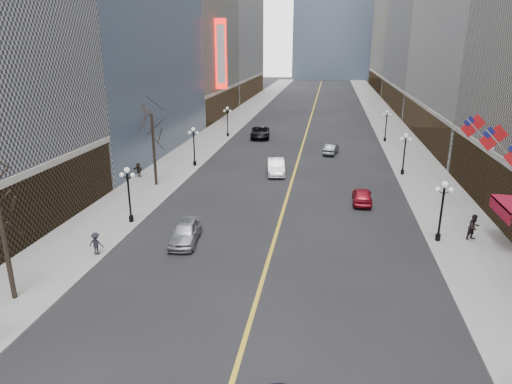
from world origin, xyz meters
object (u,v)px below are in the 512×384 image
(streetlamp_west_3, at_px, (228,119))
(streetlamp_east_2, at_px, (405,150))
(car_nb_mid, at_px, (276,167))
(car_sb_far, at_px, (331,149))
(streetlamp_east_3, at_px, (386,123))
(car_nb_far, at_px, (260,133))
(streetlamp_east_1, at_px, (442,205))
(streetlamp_west_2, at_px, (194,142))
(car_nb_near, at_px, (185,232))
(car_sb_mid, at_px, (362,196))
(streetlamp_west_1, at_px, (129,189))

(streetlamp_west_3, bearing_deg, streetlamp_east_2, -37.33)
(car_nb_mid, distance_m, car_sb_far, 12.28)
(streetlamp_east_2, bearing_deg, streetlamp_east_3, 90.00)
(car_nb_mid, height_order, car_nb_far, car_nb_far)
(streetlamp_east_1, xyz_separation_m, streetlamp_west_3, (-23.60, 36.00, 0.00))
(streetlamp_west_2, relative_size, car_sb_far, 1.09)
(car_nb_near, xyz_separation_m, car_sb_far, (10.36, 29.97, -0.12))
(streetlamp_east_2, bearing_deg, car_nb_near, -131.05)
(streetlamp_west_2, relative_size, streetlamp_west_3, 1.00)
(streetlamp_east_3, distance_m, streetlamp_west_3, 23.60)
(streetlamp_east_1, xyz_separation_m, car_nb_near, (-18.16, -2.86, -2.10))
(streetlamp_east_2, xyz_separation_m, car_sb_mid, (-4.94, -10.07, -2.18))
(streetlamp_east_2, distance_m, streetlamp_west_1, 29.68)
(streetlamp_east_1, bearing_deg, car_nb_far, 117.15)
(streetlamp_west_1, bearing_deg, streetlamp_west_3, 90.00)
(streetlamp_east_2, bearing_deg, car_sb_mid, -116.14)
(streetlamp_east_3, xyz_separation_m, streetlamp_west_2, (-23.60, -18.00, 0.00))
(streetlamp_west_3, xyz_separation_m, car_nb_mid, (9.80, -19.61, -2.06))
(streetlamp_west_1, bearing_deg, car_nb_mid, 59.13)
(streetlamp_west_2, xyz_separation_m, car_nb_near, (5.44, -20.86, -2.10))
(streetlamp_east_1, height_order, car_sb_mid, streetlamp_east_1)
(car_sb_far, bearing_deg, car_nb_near, 81.29)
(streetlamp_east_3, relative_size, streetlamp_west_2, 1.00)
(streetlamp_west_2, bearing_deg, car_sb_mid, -28.35)
(streetlamp_west_3, relative_size, car_sb_far, 1.09)
(streetlamp_west_1, bearing_deg, car_sb_far, 59.77)
(car_nb_far, xyz_separation_m, car_sb_far, (10.77, -9.09, -0.16))
(car_nb_near, bearing_deg, streetlamp_west_2, 98.35)
(streetlamp_east_1, height_order, streetlamp_west_2, same)
(car_nb_far, relative_size, car_sb_far, 1.47)
(streetlamp_east_3, height_order, car_nb_near, streetlamp_east_3)
(car_nb_mid, bearing_deg, car_sb_far, 51.96)
(streetlamp_east_1, height_order, car_nb_far, streetlamp_east_1)
(streetlamp_east_3, xyz_separation_m, streetlamp_west_3, (-23.60, 0.00, 0.00))
(streetlamp_east_2, height_order, car_nb_near, streetlamp_east_2)
(streetlamp_west_2, height_order, car_nb_mid, streetlamp_west_2)
(streetlamp_west_2, bearing_deg, car_nb_near, -75.39)
(streetlamp_west_3, bearing_deg, streetlamp_west_2, -90.00)
(streetlamp_east_2, height_order, streetlamp_east_3, same)
(streetlamp_west_1, xyz_separation_m, car_nb_near, (5.44, -2.86, -2.10))
(car_sb_far, bearing_deg, streetlamp_west_1, 70.13)
(streetlamp_west_3, distance_m, car_nb_near, 39.29)
(car_nb_far, xyz_separation_m, car_sb_mid, (13.63, -28.27, -0.13))
(car_sb_mid, bearing_deg, streetlamp_east_2, -114.93)
(streetlamp_east_2, height_order, car_nb_far, streetlamp_east_2)
(streetlamp_west_1, height_order, car_nb_near, streetlamp_west_1)
(streetlamp_east_1, height_order, car_sb_far, streetlamp_east_1)
(streetlamp_east_2, relative_size, car_nb_near, 0.96)
(streetlamp_west_2, distance_m, car_sb_mid, 21.31)
(streetlamp_east_2, xyz_separation_m, car_nb_near, (-18.16, -20.86, -2.10))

